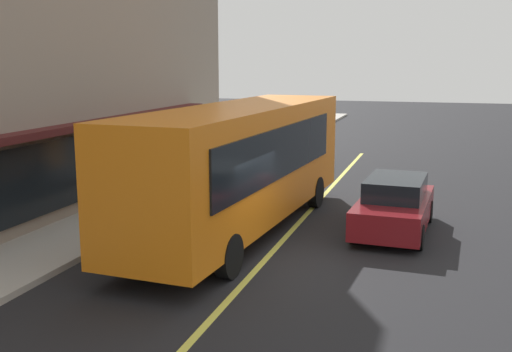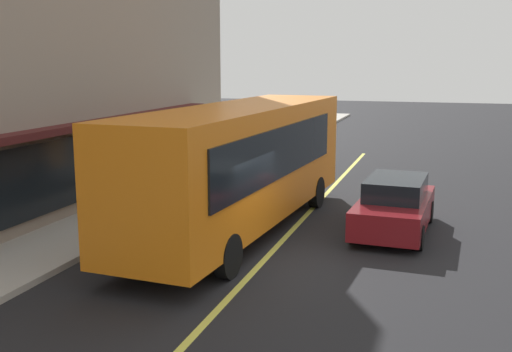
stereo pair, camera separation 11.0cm
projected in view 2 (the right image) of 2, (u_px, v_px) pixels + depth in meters
ground at (262, 262)px, 14.32m from camera, size 120.00×120.00×0.00m
sidewalk at (67, 240)px, 15.89m from camera, size 80.00×2.44×0.15m
lane_centre_stripe at (262, 262)px, 14.32m from camera, size 36.00×0.16×0.01m
bus at (243, 161)px, 16.60m from camera, size 11.27×3.25×3.50m
car_maroon at (395, 206)px, 16.76m from camera, size 4.39×2.04×1.52m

